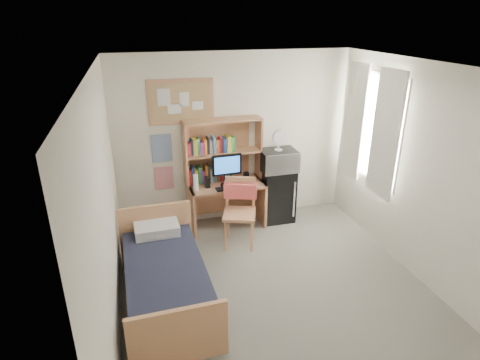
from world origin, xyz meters
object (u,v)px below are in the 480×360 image
object	(u,v)px
mini_fridge	(276,194)
desk	(226,205)
monitor	(227,171)
desk_fan	(279,141)
desk_chair	(239,214)
bulletin_board	(181,102)
bed	(166,284)
speaker_right	(246,178)
speaker_left	(207,182)
microwave	(278,160)

from	to	relation	value
mini_fridge	desk	bearing A→B (deg)	-177.87
monitor	desk_fan	xyz separation A→B (m)	(0.82, 0.08, 0.37)
desk	desk_fan	distance (m)	1.26
monitor	desk_chair	bearing A→B (deg)	-87.22
mini_fridge	desk_fan	xyz separation A→B (m)	(0.00, -0.02, 0.89)
bulletin_board	bed	xyz separation A→B (m)	(-0.50, -1.87, -1.67)
bulletin_board	speaker_right	size ratio (longest dim) A/B	5.55
desk_chair	bed	size ratio (longest dim) A/B	0.54
mini_fridge	desk_fan	size ratio (longest dim) A/B	2.83
desk_chair	speaker_left	distance (m)	0.69
bed	mini_fridge	bearing A→B (deg)	38.41
microwave	mini_fridge	bearing A→B (deg)	90.00
bulletin_board	mini_fridge	bearing A→B (deg)	-10.22
bulletin_board	desk	size ratio (longest dim) A/B	0.83
bulletin_board	monitor	xyz separation A→B (m)	(0.58, -0.35, -0.98)
mini_fridge	speaker_right	world-z (taller)	speaker_right
desk_chair	microwave	size ratio (longest dim) A/B	1.78
mini_fridge	bed	world-z (taller)	mini_fridge
desk	monitor	world-z (taller)	monitor
bulletin_board	speaker_left	xyz separation A→B (m)	(0.28, -0.36, -1.13)
speaker_right	desk_fan	bearing A→B (deg)	3.98
mini_fridge	microwave	distance (m)	0.58
speaker_right	desk_fan	world-z (taller)	desk_fan
desk_fan	mini_fridge	bearing A→B (deg)	90.00
monitor	speaker_right	distance (m)	0.33
desk	bed	world-z (taller)	desk
speaker_right	desk_fan	size ratio (longest dim) A/B	0.57
speaker_right	desk_fan	distance (m)	0.74
desk	bed	size ratio (longest dim) A/B	0.63
desk_chair	bulletin_board	bearing A→B (deg)	144.36
bed	monitor	bearing A→B (deg)	52.72
bulletin_board	mini_fridge	size ratio (longest dim) A/B	1.11
microwave	desk_fan	world-z (taller)	desk_fan
desk_chair	microwave	distance (m)	1.10
bulletin_board	desk_chair	distance (m)	1.79
bed	microwave	bearing A→B (deg)	38.06
desk	mini_fridge	bearing A→B (deg)	-0.24
desk_chair	speaker_right	size ratio (longest dim) A/B	5.76
bulletin_board	monitor	size ratio (longest dim) A/B	2.01
monitor	microwave	size ratio (longest dim) A/B	0.85
monitor	speaker_left	world-z (taller)	monitor
desk	mini_fridge	distance (m)	0.83
desk_chair	mini_fridge	xyz separation A→B (m)	(0.77, 0.62, -0.07)
microwave	bulletin_board	bearing A→B (deg)	168.67
mini_fridge	speaker_right	size ratio (longest dim) A/B	4.98
bulletin_board	speaker_left	bearing A→B (deg)	-52.58
bed	speaker_left	size ratio (longest dim) A/B	10.50
desk_fan	microwave	bearing A→B (deg)	0.00
speaker_right	speaker_left	bearing A→B (deg)	-180.00
desk	speaker_right	distance (m)	0.54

